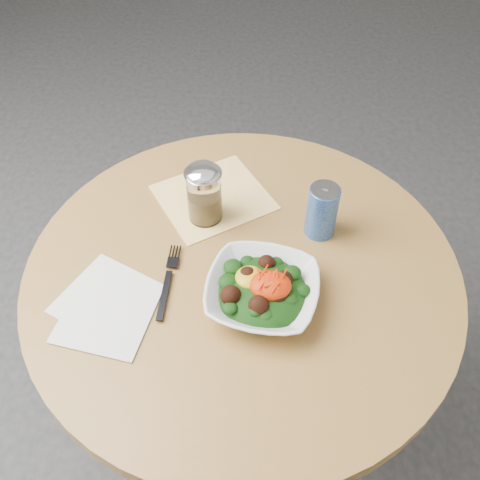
{
  "coord_description": "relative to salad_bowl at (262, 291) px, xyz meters",
  "views": [
    {
      "loc": [
        0.03,
        -0.69,
        1.61
      ],
      "look_at": [
        -0.01,
        0.02,
        0.81
      ],
      "focal_mm": 40.0,
      "sensor_mm": 36.0,
      "label": 1
    }
  ],
  "objects": [
    {
      "name": "salad_bowl",
      "position": [
        0.0,
        0.0,
        0.0
      ],
      "size": [
        0.25,
        0.25,
        0.08
      ],
      "color": "white",
      "rests_on": "table"
    },
    {
      "name": "cloth_napkin",
      "position": [
        -0.12,
        0.28,
        -0.03
      ],
      "size": [
        0.31,
        0.31,
        0.0
      ],
      "primitive_type": "cube",
      "rotation": [
        0.0,
        0.0,
        0.56
      ],
      "color": "#FFAA0D",
      "rests_on": "table"
    },
    {
      "name": "paper_napkins",
      "position": [
        -0.3,
        -0.03,
        -0.03
      ],
      "size": [
        0.23,
        0.25,
        0.0
      ],
      "color": "silver",
      "rests_on": "table"
    },
    {
      "name": "fork",
      "position": [
        -0.19,
        0.04,
        -0.02
      ],
      "size": [
        0.03,
        0.19,
        0.0
      ],
      "color": "black",
      "rests_on": "table"
    },
    {
      "name": "beverage_can",
      "position": [
        0.12,
        0.19,
        0.03
      ],
      "size": [
        0.07,
        0.07,
        0.13
      ],
      "color": "#0D2493",
      "rests_on": "table"
    },
    {
      "name": "spice_shaker",
      "position": [
        -0.13,
        0.22,
        0.04
      ],
      "size": [
        0.08,
        0.08,
        0.14
      ],
      "color": "silver",
      "rests_on": "table"
    },
    {
      "name": "ground",
      "position": [
        -0.04,
        0.08,
        -0.78
      ],
      "size": [
        6.0,
        6.0,
        0.0
      ],
      "primitive_type": "plane",
      "color": "#2A2A2C",
      "rests_on": "ground"
    },
    {
      "name": "table",
      "position": [
        -0.04,
        0.08,
        -0.23
      ],
      "size": [
        0.9,
        0.9,
        0.75
      ],
      "color": "black",
      "rests_on": "ground"
    }
  ]
}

